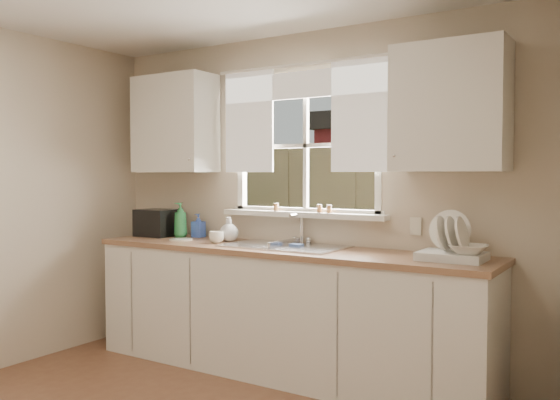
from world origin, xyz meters
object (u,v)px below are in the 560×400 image
Objects in this scene: dish_rack at (452,248)px; cup at (216,237)px; black_appliance at (157,223)px; soap_bottle_a at (180,220)px.

dish_rack reaches higher than cup.
black_appliance reaches higher than cup.
dish_rack is at bearing 9.90° from soap_bottle_a.
dish_rack is 1.26× the size of black_appliance.
soap_bottle_a is at bearing 4.79° from black_appliance.
cup is 0.76m from black_appliance.
cup is (0.51, -0.16, -0.10)m from soap_bottle_a.
cup is at bearing -5.44° from soap_bottle_a.
soap_bottle_a reaches higher than cup.
black_appliance is at bearing -173.70° from cup.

